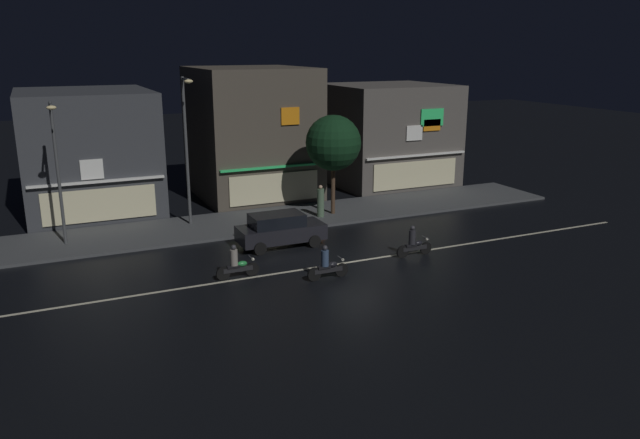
{
  "coord_description": "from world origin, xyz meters",
  "views": [
    {
      "loc": [
        -12.88,
        -24.13,
        9.59
      ],
      "look_at": [
        -1.15,
        1.54,
        1.76
      ],
      "focal_mm": 34.98,
      "sensor_mm": 36.0,
      "label": 1
    }
  ],
  "objects_px": {
    "streetlamp_mid": "(187,141)",
    "pedestrian_on_sidewalk": "(321,202)",
    "motorcycle_following": "(327,265)",
    "motorcycle_opposite_lane": "(414,243)",
    "streetlamp_west": "(57,162)",
    "traffic_cone": "(322,229)",
    "parked_car_near_kerb": "(280,229)",
    "motorcycle_lead": "(236,264)"
  },
  "relations": [
    {
      "from": "streetlamp_west",
      "to": "pedestrian_on_sidewalk",
      "type": "height_order",
      "value": "streetlamp_west"
    },
    {
      "from": "streetlamp_west",
      "to": "motorcycle_following",
      "type": "relative_size",
      "value": 3.68
    },
    {
      "from": "motorcycle_lead",
      "to": "motorcycle_following",
      "type": "xyz_separation_m",
      "value": [
        3.48,
        -1.7,
        0.0
      ]
    },
    {
      "from": "motorcycle_lead",
      "to": "traffic_cone",
      "type": "bearing_deg",
      "value": 32.48
    },
    {
      "from": "pedestrian_on_sidewalk",
      "to": "motorcycle_following",
      "type": "relative_size",
      "value": 0.97
    },
    {
      "from": "streetlamp_west",
      "to": "pedestrian_on_sidewalk",
      "type": "relative_size",
      "value": 3.78
    },
    {
      "from": "motorcycle_opposite_lane",
      "to": "streetlamp_west",
      "type": "bearing_deg",
      "value": -23.66
    },
    {
      "from": "streetlamp_mid",
      "to": "parked_car_near_kerb",
      "type": "bearing_deg",
      "value": -58.32
    },
    {
      "from": "streetlamp_west",
      "to": "motorcycle_following",
      "type": "height_order",
      "value": "streetlamp_west"
    },
    {
      "from": "motorcycle_following",
      "to": "traffic_cone",
      "type": "xyz_separation_m",
      "value": [
        2.57,
        6.09,
        -0.36
      ]
    },
    {
      "from": "streetlamp_west",
      "to": "pedestrian_on_sidewalk",
      "type": "xyz_separation_m",
      "value": [
        13.69,
        -0.4,
        -3.29
      ]
    },
    {
      "from": "pedestrian_on_sidewalk",
      "to": "parked_car_near_kerb",
      "type": "xyz_separation_m",
      "value": [
        -3.97,
        -3.81,
        -0.12
      ]
    },
    {
      "from": "streetlamp_mid",
      "to": "pedestrian_on_sidewalk",
      "type": "xyz_separation_m",
      "value": [
        7.19,
        -1.41,
        -3.79
      ]
    },
    {
      "from": "streetlamp_west",
      "to": "motorcycle_opposite_lane",
      "type": "height_order",
      "value": "streetlamp_west"
    },
    {
      "from": "streetlamp_west",
      "to": "parked_car_near_kerb",
      "type": "distance_m",
      "value": 11.13
    },
    {
      "from": "streetlamp_mid",
      "to": "motorcycle_opposite_lane",
      "type": "distance_m",
      "value": 13.22
    },
    {
      "from": "motorcycle_following",
      "to": "traffic_cone",
      "type": "distance_m",
      "value": 6.62
    },
    {
      "from": "pedestrian_on_sidewalk",
      "to": "motorcycle_following",
      "type": "xyz_separation_m",
      "value": [
        -3.79,
        -8.93,
        -0.36
      ]
    },
    {
      "from": "motorcycle_opposite_lane",
      "to": "traffic_cone",
      "type": "xyz_separation_m",
      "value": [
        -2.44,
        5.06,
        -0.36
      ]
    },
    {
      "from": "pedestrian_on_sidewalk",
      "to": "motorcycle_opposite_lane",
      "type": "xyz_separation_m",
      "value": [
        1.22,
        -7.9,
        -0.36
      ]
    },
    {
      "from": "streetlamp_mid",
      "to": "pedestrian_on_sidewalk",
      "type": "relative_size",
      "value": 4.31
    },
    {
      "from": "motorcycle_following",
      "to": "streetlamp_west",
      "type": "bearing_deg",
      "value": -49.87
    },
    {
      "from": "streetlamp_mid",
      "to": "motorcycle_following",
      "type": "xyz_separation_m",
      "value": [
        3.4,
        -10.35,
        -4.15
      ]
    },
    {
      "from": "traffic_cone",
      "to": "pedestrian_on_sidewalk",
      "type": "bearing_deg",
      "value": 66.83
    },
    {
      "from": "motorcycle_opposite_lane",
      "to": "traffic_cone",
      "type": "distance_m",
      "value": 5.63
    },
    {
      "from": "parked_car_near_kerb",
      "to": "motorcycle_opposite_lane",
      "type": "xyz_separation_m",
      "value": [
        5.19,
        -4.09,
        -0.24
      ]
    },
    {
      "from": "parked_car_near_kerb",
      "to": "motorcycle_lead",
      "type": "height_order",
      "value": "parked_car_near_kerb"
    },
    {
      "from": "streetlamp_west",
      "to": "motorcycle_lead",
      "type": "bearing_deg",
      "value": -49.93
    },
    {
      "from": "streetlamp_west",
      "to": "motorcycle_following",
      "type": "distance_m",
      "value": 14.08
    },
    {
      "from": "streetlamp_mid",
      "to": "motorcycle_opposite_lane",
      "type": "relative_size",
      "value": 4.19
    },
    {
      "from": "streetlamp_west",
      "to": "parked_car_near_kerb",
      "type": "xyz_separation_m",
      "value": [
        9.72,
        -4.21,
        -3.41
      ]
    },
    {
      "from": "pedestrian_on_sidewalk",
      "to": "motorcycle_lead",
      "type": "relative_size",
      "value": 0.97
    },
    {
      "from": "streetlamp_west",
      "to": "motorcycle_following",
      "type": "xyz_separation_m",
      "value": [
        9.9,
        -9.33,
        -3.64
      ]
    },
    {
      "from": "motorcycle_following",
      "to": "motorcycle_opposite_lane",
      "type": "xyz_separation_m",
      "value": [
        5.01,
        1.03,
        0.0
      ]
    },
    {
      "from": "traffic_cone",
      "to": "streetlamp_mid",
      "type": "bearing_deg",
      "value": 144.53
    },
    {
      "from": "parked_car_near_kerb",
      "to": "motorcycle_lead",
      "type": "distance_m",
      "value": 4.77
    },
    {
      "from": "streetlamp_mid",
      "to": "traffic_cone",
      "type": "height_order",
      "value": "streetlamp_mid"
    },
    {
      "from": "parked_car_near_kerb",
      "to": "motorcycle_opposite_lane",
      "type": "distance_m",
      "value": 6.62
    },
    {
      "from": "motorcycle_lead",
      "to": "traffic_cone",
      "type": "distance_m",
      "value": 7.49
    },
    {
      "from": "streetlamp_mid",
      "to": "parked_car_near_kerb",
      "type": "height_order",
      "value": "streetlamp_mid"
    },
    {
      "from": "streetlamp_west",
      "to": "parked_car_near_kerb",
      "type": "height_order",
      "value": "streetlamp_west"
    },
    {
      "from": "motorcycle_following",
      "to": "parked_car_near_kerb",
      "type": "bearing_deg",
      "value": -94.58
    }
  ]
}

